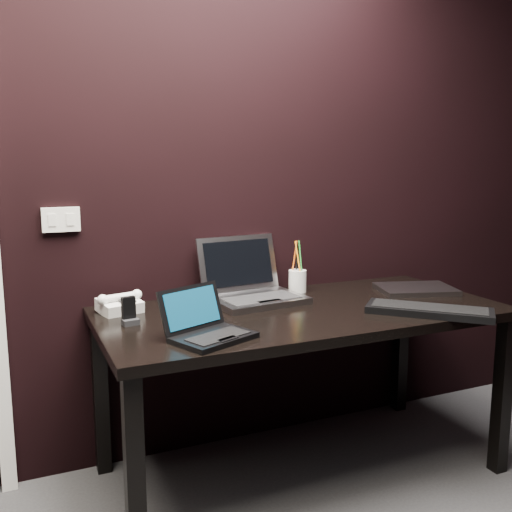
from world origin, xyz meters
name	(u,v)px	position (x,y,z in m)	size (l,w,h in m)	color
wall_back	(203,174)	(0.00, 1.80, 1.30)	(4.00, 4.00, 0.00)	black
wall_switch	(61,220)	(-0.62, 1.79, 1.12)	(0.15, 0.02, 0.10)	silver
desk	(303,326)	(0.30, 1.40, 0.66)	(1.70, 0.80, 0.74)	black
netbook	(207,329)	(-0.20, 1.18, 0.78)	(0.34, 0.33, 0.17)	black
silver_laptop	(252,289)	(0.16, 1.62, 0.79)	(0.44, 0.40, 0.27)	gray
ext_keyboard	(429,310)	(0.73, 1.12, 0.76)	(0.47, 0.47, 0.03)	black
closed_laptop	(416,289)	(0.95, 1.46, 0.75)	(0.41, 0.34, 0.02)	#9B9CA1
desk_phone	(120,304)	(-0.42, 1.65, 0.77)	(0.20, 0.18, 0.10)	silver
mobile_phone	(129,314)	(-0.42, 1.46, 0.78)	(0.07, 0.06, 0.11)	black
pen_cup	(297,280)	(0.43, 1.69, 0.80)	(0.09, 0.09, 0.25)	silver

